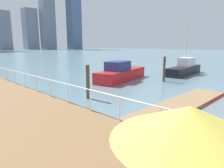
% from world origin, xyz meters
% --- Properties ---
extents(ground_plane, '(300.00, 300.00, 0.00)m').
position_xyz_m(ground_plane, '(0.00, 20.00, 0.00)').
color(ground_plane, slate).
extents(floating_dock, '(10.26, 2.00, 0.18)m').
position_xyz_m(floating_dock, '(1.63, 6.07, 0.09)').
color(floating_dock, '#93704C').
rests_on(floating_dock, ground_plane).
extents(boardwalk_railing, '(0.06, 25.51, 1.08)m').
position_xyz_m(boardwalk_railing, '(-3.15, 9.30, 1.26)').
color(boardwalk_railing, white).
rests_on(boardwalk_railing, boardwalk).
extents(dock_piling_0, '(0.25, 0.25, 2.47)m').
position_xyz_m(dock_piling_0, '(8.43, 11.06, 1.23)').
color(dock_piling_0, brown).
rests_on(dock_piling_0, ground_plane).
extents(dock_piling_2, '(0.25, 0.25, 2.29)m').
position_xyz_m(dock_piling_2, '(-0.90, 11.33, 1.15)').
color(dock_piling_2, brown).
rests_on(dock_piling_2, ground_plane).
extents(moored_boat_0, '(7.68, 3.82, 1.99)m').
position_xyz_m(moored_boat_0, '(6.00, 14.62, 0.73)').
color(moored_boat_0, red).
rests_on(moored_boat_0, ground_plane).
extents(moored_boat_4, '(7.54, 2.38, 5.99)m').
position_xyz_m(moored_boat_4, '(14.63, 11.83, 0.73)').
color(moored_boat_4, black).
rests_on(moored_boat_4, ground_plane).
extents(patio_umbrella, '(2.03, 2.03, 2.44)m').
position_xyz_m(patio_umbrella, '(-6.67, 1.94, 2.61)').
color(patio_umbrella, '#B2B2B7').
rests_on(patio_umbrella, boardwalk).
extents(skyline_tower_4, '(9.60, 12.24, 27.00)m').
position_xyz_m(skyline_tower_4, '(39.74, 160.52, 13.50)').
color(skyline_tower_4, gray).
rests_on(skyline_tower_4, ground_plane).
extents(skyline_tower_5, '(9.83, 10.58, 31.10)m').
position_xyz_m(skyline_tower_5, '(60.51, 161.06, 15.55)').
color(skyline_tower_5, gray).
rests_on(skyline_tower_5, ground_plane).
extents(skyline_tower_6, '(10.02, 9.29, 67.18)m').
position_xyz_m(skyline_tower_6, '(72.67, 155.28, 33.59)').
color(skyline_tower_6, gray).
rests_on(skyline_tower_6, ground_plane).
extents(skyline_tower_7, '(10.67, 8.17, 56.00)m').
position_xyz_m(skyline_tower_7, '(89.07, 142.01, 28.00)').
color(skyline_tower_7, slate).
rests_on(skyline_tower_7, ground_plane).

